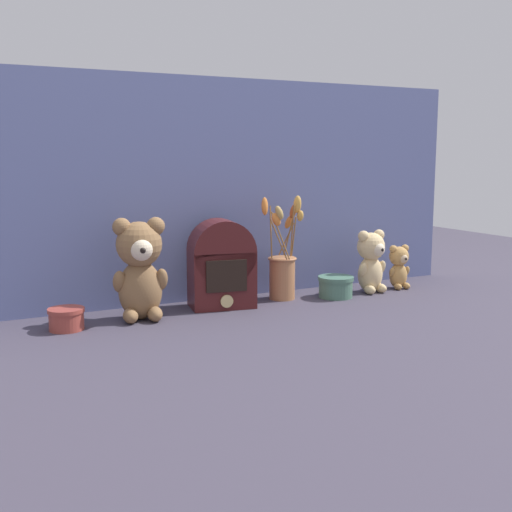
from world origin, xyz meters
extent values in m
plane|color=#3D3847|center=(0.00, 0.00, 0.00)|extent=(4.00, 4.00, 0.00)
cube|color=slate|center=(0.00, 0.17, 0.35)|extent=(1.64, 0.02, 0.69)
ellipsoid|color=olive|center=(-0.36, 0.01, 0.08)|extent=(0.14, 0.12, 0.17)
sphere|color=olive|center=(-0.36, 0.01, 0.21)|extent=(0.13, 0.13, 0.13)
sphere|color=beige|center=(-0.37, -0.04, 0.20)|extent=(0.06, 0.06, 0.06)
sphere|color=black|center=(-0.38, -0.06, 0.20)|extent=(0.02, 0.02, 0.02)
sphere|color=olive|center=(-0.32, 0.00, 0.26)|extent=(0.05, 0.05, 0.05)
sphere|color=olive|center=(-0.41, 0.02, 0.26)|extent=(0.05, 0.05, 0.05)
ellipsoid|color=olive|center=(-0.31, -0.01, 0.11)|extent=(0.04, 0.06, 0.07)
ellipsoid|color=olive|center=(-0.42, 0.01, 0.11)|extent=(0.04, 0.06, 0.07)
ellipsoid|color=olive|center=(-0.34, -0.03, 0.02)|extent=(0.05, 0.07, 0.04)
ellipsoid|color=olive|center=(-0.40, -0.02, 0.02)|extent=(0.05, 0.07, 0.04)
ellipsoid|color=#DBBC84|center=(0.42, 0.02, 0.06)|extent=(0.09, 0.08, 0.12)
sphere|color=#DBBC84|center=(0.42, 0.02, 0.15)|extent=(0.09, 0.09, 0.09)
sphere|color=beige|center=(0.43, -0.02, 0.15)|extent=(0.04, 0.04, 0.04)
sphere|color=black|center=(0.43, -0.04, 0.15)|extent=(0.01, 0.01, 0.01)
sphere|color=#DBBC84|center=(0.46, 0.02, 0.19)|extent=(0.04, 0.04, 0.04)
sphere|color=#DBBC84|center=(0.39, 0.01, 0.19)|extent=(0.04, 0.04, 0.04)
ellipsoid|color=#DBBC84|center=(0.47, 0.01, 0.08)|extent=(0.03, 0.04, 0.05)
ellipsoid|color=#DBBC84|center=(0.38, 0.00, 0.08)|extent=(0.03, 0.04, 0.05)
ellipsoid|color=#DBBC84|center=(0.45, -0.01, 0.02)|extent=(0.03, 0.05, 0.03)
ellipsoid|color=#DBBC84|center=(0.40, -0.01, 0.02)|extent=(0.03, 0.05, 0.03)
ellipsoid|color=tan|center=(0.55, 0.02, 0.04)|extent=(0.07, 0.06, 0.09)
sphere|color=tan|center=(0.55, 0.02, 0.11)|extent=(0.07, 0.07, 0.07)
sphere|color=#D1B289|center=(0.55, 0.00, 0.11)|extent=(0.03, 0.03, 0.03)
sphere|color=black|center=(0.55, -0.02, 0.11)|extent=(0.01, 0.01, 0.01)
sphere|color=tan|center=(0.57, 0.02, 0.14)|extent=(0.03, 0.03, 0.03)
sphere|color=tan|center=(0.53, 0.02, 0.14)|extent=(0.03, 0.03, 0.03)
ellipsoid|color=tan|center=(0.58, 0.02, 0.06)|extent=(0.02, 0.03, 0.04)
ellipsoid|color=tan|center=(0.52, 0.02, 0.06)|extent=(0.02, 0.03, 0.04)
ellipsoid|color=tan|center=(0.57, 0.00, 0.01)|extent=(0.02, 0.04, 0.02)
ellipsoid|color=tan|center=(0.53, 0.00, 0.01)|extent=(0.02, 0.04, 0.02)
cylinder|color=#AD7047|center=(0.11, 0.06, 0.07)|extent=(0.08, 0.08, 0.13)
torus|color=#AD7047|center=(0.11, 0.06, 0.13)|extent=(0.09, 0.09, 0.01)
cylinder|color=olive|center=(0.14, 0.05, 0.22)|extent=(0.01, 0.04, 0.17)
ellipsoid|color=gold|center=(0.16, 0.05, 0.30)|extent=(0.03, 0.04, 0.06)
cylinder|color=olive|center=(0.09, 0.02, 0.21)|extent=(0.05, 0.04, 0.15)
ellipsoid|color=tan|center=(0.07, 0.00, 0.28)|extent=(0.04, 0.04, 0.05)
cylinder|color=olive|center=(0.15, 0.07, 0.21)|extent=(0.02, 0.04, 0.14)
ellipsoid|color=#C65B28|center=(0.16, 0.08, 0.28)|extent=(0.03, 0.04, 0.05)
cylinder|color=olive|center=(0.14, 0.09, 0.19)|extent=(0.04, 0.04, 0.11)
ellipsoid|color=orange|center=(0.16, 0.10, 0.24)|extent=(0.04, 0.04, 0.05)
cylinder|color=olive|center=(0.15, 0.05, 0.20)|extent=(0.01, 0.05, 0.13)
ellipsoid|color=gold|center=(0.17, 0.05, 0.26)|extent=(0.03, 0.03, 0.04)
cylinder|color=olive|center=(0.08, 0.03, 0.20)|extent=(0.04, 0.04, 0.13)
ellipsoid|color=orange|center=(0.06, 0.01, 0.26)|extent=(0.05, 0.05, 0.05)
cylinder|color=olive|center=(0.08, 0.07, 0.22)|extent=(0.02, 0.04, 0.16)
ellipsoid|color=orange|center=(0.06, 0.08, 0.30)|extent=(0.03, 0.04, 0.06)
cube|color=#4C1919|center=(-0.10, 0.05, 0.09)|extent=(0.21, 0.15, 0.17)
cylinder|color=#4C1919|center=(-0.10, 0.05, 0.17)|extent=(0.21, 0.15, 0.19)
cube|color=black|center=(-0.11, -0.02, 0.11)|extent=(0.12, 0.03, 0.09)
cylinder|color=#D6BC7A|center=(-0.11, -0.02, 0.03)|extent=(0.04, 0.01, 0.04)
cylinder|color=#47705B|center=(0.28, 0.00, 0.03)|extent=(0.11, 0.11, 0.06)
cylinder|color=#47705B|center=(0.28, 0.00, 0.06)|extent=(0.11, 0.11, 0.01)
cylinder|color=#993D33|center=(-0.57, -0.01, 0.02)|extent=(0.09, 0.09, 0.05)
cylinder|color=#993D33|center=(-0.57, -0.01, 0.05)|extent=(0.10, 0.10, 0.01)
camera|label=1|loc=(-0.86, -1.69, 0.45)|focal=45.00mm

